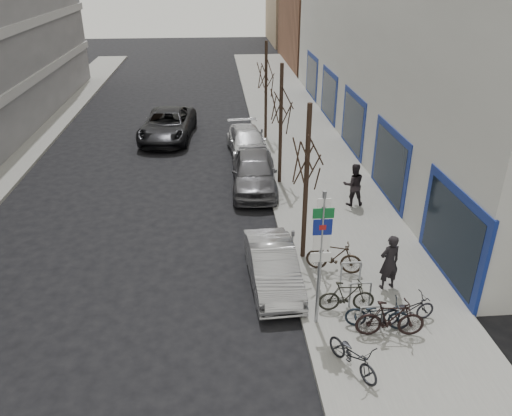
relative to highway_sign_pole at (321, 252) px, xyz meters
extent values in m
plane|color=black|center=(-2.40, 0.01, -2.46)|extent=(120.00, 120.00, 0.00)
cube|color=slate|center=(2.10, 10.01, -2.38)|extent=(5.00, 70.00, 0.15)
cube|color=brown|center=(10.60, 40.01, 1.54)|extent=(12.00, 14.00, 8.00)
cube|color=#937A5B|center=(11.10, 55.01, 2.04)|extent=(13.00, 12.00, 9.00)
cylinder|color=gray|center=(0.00, 0.01, -0.36)|extent=(0.10, 0.10, 4.20)
cube|color=white|center=(0.00, -0.02, 1.44)|extent=(0.35, 0.03, 0.22)
cube|color=#0C5926|center=(0.00, -0.02, 1.14)|extent=(0.55, 0.03, 0.28)
cube|color=navy|center=(0.00, -0.02, 0.74)|extent=(0.50, 0.03, 0.45)
cube|color=maroon|center=(0.00, -0.03, 0.74)|extent=(0.18, 0.02, 0.14)
cube|color=white|center=(0.00, -0.02, 0.29)|extent=(0.45, 0.03, 0.45)
cube|color=white|center=(0.00, -0.02, -0.16)|extent=(0.55, 0.03, 0.28)
cylinder|color=gray|center=(1.10, -0.49, -1.91)|extent=(0.06, 0.06, 0.80)
cylinder|color=gray|center=(1.70, -0.49, -1.91)|extent=(0.06, 0.06, 0.80)
cylinder|color=gray|center=(1.40, -0.49, -1.51)|extent=(0.60, 0.06, 0.06)
cylinder|color=gray|center=(1.10, 0.61, -1.91)|extent=(0.06, 0.06, 0.80)
cylinder|color=gray|center=(1.70, 0.61, -1.91)|extent=(0.06, 0.06, 0.80)
cylinder|color=gray|center=(1.40, 0.61, -1.51)|extent=(0.60, 0.06, 0.06)
cylinder|color=gray|center=(1.10, 1.71, -1.91)|extent=(0.06, 0.06, 0.80)
cylinder|color=gray|center=(1.70, 1.71, -1.91)|extent=(0.06, 0.06, 0.80)
cylinder|color=gray|center=(1.40, 1.71, -1.51)|extent=(0.60, 0.06, 0.06)
cylinder|color=black|center=(0.20, 3.51, 0.29)|extent=(0.16, 0.16, 5.50)
cylinder|color=black|center=(0.20, 10.01, 0.29)|extent=(0.16, 0.16, 5.50)
cylinder|color=black|center=(0.20, 16.51, 0.29)|extent=(0.16, 0.16, 5.50)
cylinder|color=gray|center=(-0.25, 3.01, -1.76)|extent=(0.05, 0.05, 1.10)
cube|color=#3F3F44|center=(-0.25, 3.01, -1.13)|extent=(0.10, 0.08, 0.18)
cylinder|color=gray|center=(-0.25, 8.51, -1.76)|extent=(0.05, 0.05, 1.10)
cube|color=#3F3F44|center=(-0.25, 8.51, -1.13)|extent=(0.10, 0.08, 0.18)
cylinder|color=gray|center=(-0.25, 14.01, -1.76)|extent=(0.05, 0.05, 1.10)
cube|color=#3F3F44|center=(-0.25, 14.01, -1.13)|extent=(0.10, 0.08, 0.18)
imported|color=black|center=(0.54, -1.89, -1.79)|extent=(1.26, 1.75, 1.04)
imported|color=black|center=(1.85, -0.73, -1.74)|extent=(1.92, 0.71, 1.14)
imported|color=black|center=(1.62, -0.37, -1.77)|extent=(1.84, 0.89, 1.08)
imported|color=black|center=(0.95, 0.44, -1.81)|extent=(1.67, 0.56, 1.00)
imported|color=black|center=(2.56, -0.21, -1.82)|extent=(1.67, 0.79, 0.98)
imported|color=black|center=(1.04, 2.49, -1.74)|extent=(1.94, 1.17, 1.13)
imported|color=#9D9EA2|center=(-1.00, 2.13, -1.79)|extent=(1.63, 4.13, 1.34)
imported|color=#545459|center=(-1.00, 9.62, -1.62)|extent=(2.20, 4.98, 1.67)
imported|color=#B6B7BC|center=(-1.00, 14.14, -1.77)|extent=(2.26, 4.86, 1.37)
imported|color=black|center=(-5.42, 17.20, -1.64)|extent=(3.30, 6.16, 1.64)
imported|color=black|center=(2.50, 1.47, -1.39)|extent=(0.75, 0.59, 1.84)
imported|color=black|center=(2.92, 7.36, -1.39)|extent=(0.68, 0.46, 1.84)
camera|label=1|loc=(-2.61, -11.03, 6.85)|focal=35.00mm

